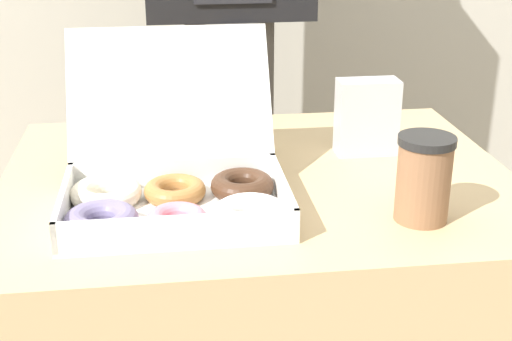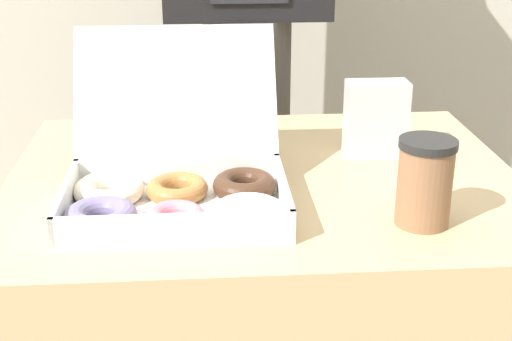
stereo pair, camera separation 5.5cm
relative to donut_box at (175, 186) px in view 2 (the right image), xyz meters
The scene contains 3 objects.
donut_box is the anchor object (origin of this frame).
coffee_cup 0.37m from the donut_box, 12.72° to the right, with size 0.08×0.08×0.13m.
napkin_holder 0.42m from the donut_box, 30.11° to the left, with size 0.11×0.06×0.14m.
Camera 2 is at (-0.10, -1.13, 1.18)m, focal length 50.00 mm.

